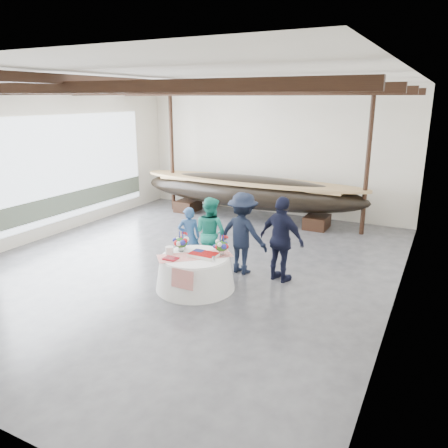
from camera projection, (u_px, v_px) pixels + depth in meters
The scene contains 14 objects.
floor at pixel (186, 264), 11.15m from camera, with size 10.00×12.00×0.01m, color #3D3D42.
wall_back at pixel (273, 151), 15.65m from camera, with size 10.00×0.02×4.50m, color silver.
wall_left at pixel (38, 164), 12.72m from camera, with size 0.02×12.00×4.50m, color silver.
wall_right at pixel (405, 198), 8.33m from camera, with size 0.02×12.00×4.50m, color silver.
ceiling at pixel (181, 79), 9.90m from camera, with size 10.00×12.00×0.01m, color white.
pavilion_structure at pixel (199, 102), 10.73m from camera, with size 9.80×11.76×4.50m.
open_bay at pixel (67, 173), 13.67m from camera, with size 0.03×7.00×3.20m.
longboat_display at pixel (248, 191), 15.08m from camera, with size 8.23×1.65×1.54m.
banquet_table at pixel (195, 272), 9.68m from camera, with size 1.76×1.76×0.76m.
tabletop_items at pixel (198, 247), 9.68m from camera, with size 1.57×1.50×0.40m.
guest_woman_blue at pixel (189, 237), 10.88m from camera, with size 0.56×0.37×1.53m, color navy.
guest_woman_teal at pixel (211, 233), 10.77m from camera, with size 0.87×0.68×1.79m, color #1B8B75.
guest_man_left at pixel (243, 233), 10.40m from camera, with size 1.28×0.73×1.98m, color black.
guest_man_right at pixel (282, 240), 9.91m from camera, with size 1.17×0.49×1.99m, color black.
Camera 1 is at (5.64, -8.82, 4.09)m, focal length 35.00 mm.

